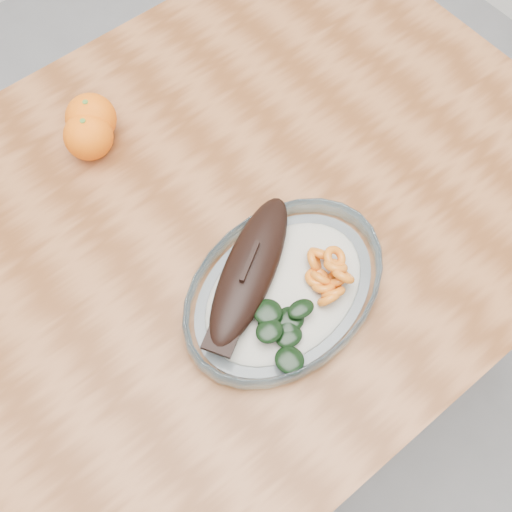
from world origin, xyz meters
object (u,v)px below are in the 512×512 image
object	(u,v)px
dining_table	(198,262)
orange_right	(88,136)
orange_left	(91,118)
plated_meal	(283,288)

from	to	relation	value
dining_table	orange_right	size ratio (longest dim) A/B	16.58
dining_table	orange_left	bearing A→B (deg)	93.32
plated_meal	orange_right	world-z (taller)	plated_meal
dining_table	orange_right	distance (m)	0.25
plated_meal	dining_table	bearing A→B (deg)	97.27
plated_meal	orange_left	bearing A→B (deg)	91.02
orange_left	orange_right	world-z (taller)	orange_left
plated_meal	orange_left	xyz separation A→B (m)	(-0.05, 0.38, 0.02)
dining_table	orange_left	distance (m)	0.27
plated_meal	orange_right	distance (m)	0.37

